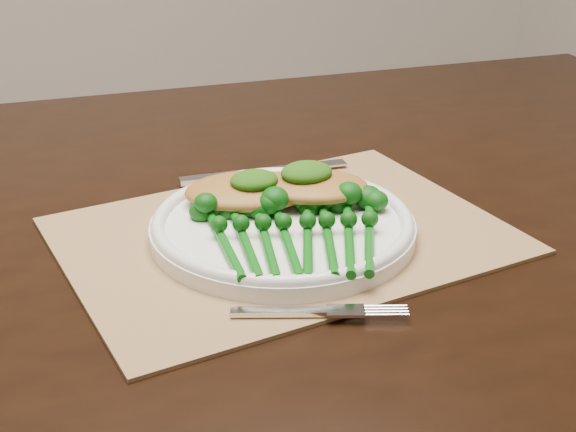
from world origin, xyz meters
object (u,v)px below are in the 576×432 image
object	(u,v)px
placemat	(284,235)
broccolini_bundle	(297,240)
chicken_fillet_left	(249,191)
dinner_plate	(283,225)

from	to	relation	value
placemat	broccolini_bundle	distance (m)	0.06
placemat	broccolini_bundle	size ratio (longest dim) A/B	2.00
chicken_fillet_left	broccolini_bundle	xyz separation A→B (m)	(0.01, -0.10, -0.01)
placemat	dinner_plate	bearing A→B (deg)	-131.62
placemat	chicken_fillet_left	size ratio (longest dim) A/B	3.21
dinner_plate	chicken_fillet_left	xyz separation A→B (m)	(-0.02, 0.05, 0.02)
placemat	chicken_fillet_left	distance (m)	0.06
dinner_plate	placemat	bearing A→B (deg)	56.58
broccolini_bundle	placemat	bearing A→B (deg)	98.62
chicken_fillet_left	broccolini_bundle	bearing A→B (deg)	-68.84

